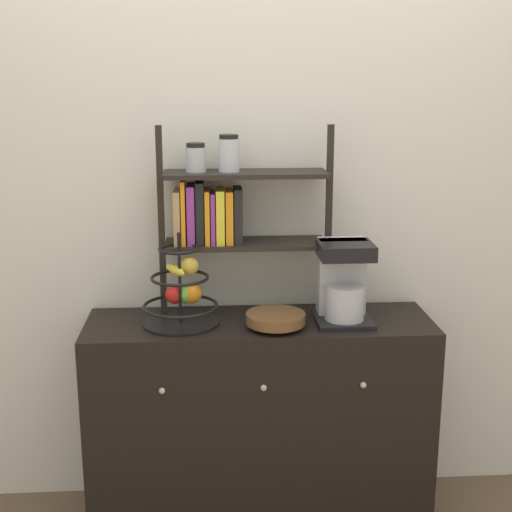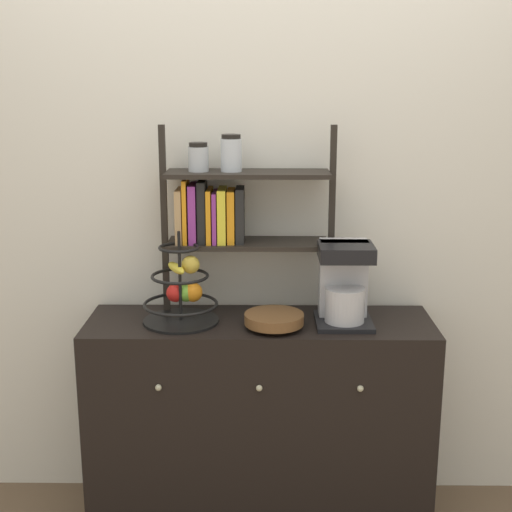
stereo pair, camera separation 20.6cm
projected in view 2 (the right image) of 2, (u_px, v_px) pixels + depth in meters
The scene contains 6 objects.
wall_back at pixel (260, 195), 2.89m from camera, with size 7.00×0.05×2.60m, color silver.
sideboard at pixel (260, 421), 2.86m from camera, with size 1.34×0.42×0.85m.
coffee_maker at pixel (344, 284), 2.71m from camera, with size 0.21×0.23×0.31m.
fruit_stand at pixel (182, 292), 2.73m from camera, with size 0.29×0.29×0.36m.
wooden_bowl at pixel (274, 320), 2.67m from camera, with size 0.22×0.22×0.06m.
shelf_hutch at pixel (225, 207), 2.76m from camera, with size 0.68×0.20×0.74m.
Camera 2 is at (0.02, -2.41, 1.76)m, focal length 50.00 mm.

